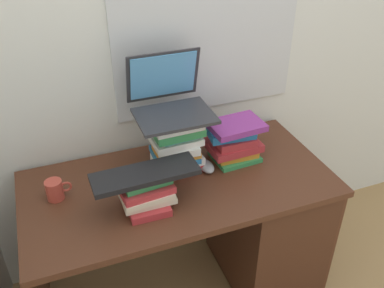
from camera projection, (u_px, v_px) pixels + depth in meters
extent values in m
cube|color=silver|center=(148.00, 26.00, 1.85)|extent=(6.00, 0.05, 2.60)
cube|color=silver|center=(208.00, 28.00, 1.92)|extent=(0.90, 0.01, 0.80)
cube|color=#4C2819|center=(179.00, 184.00, 1.88)|extent=(1.35, 0.66, 0.03)
cube|color=#4C2819|center=(38.00, 282.00, 1.88)|extent=(0.02, 0.61, 0.69)
cube|color=#4C2819|center=(298.00, 210.00, 2.27)|extent=(0.02, 0.61, 0.69)
cube|color=#442416|center=(265.00, 224.00, 2.18)|extent=(0.41, 0.56, 0.66)
cube|color=#B22D33|center=(178.00, 166.00, 1.94)|extent=(0.20, 0.15, 0.03)
cube|color=white|center=(178.00, 159.00, 1.92)|extent=(0.22, 0.16, 0.04)
cube|color=#2672B2|center=(175.00, 154.00, 1.90)|extent=(0.20, 0.19, 0.02)
cube|color=orange|center=(176.00, 151.00, 1.88)|extent=(0.18, 0.16, 0.02)
cube|color=white|center=(175.00, 144.00, 1.87)|extent=(0.19, 0.20, 0.03)
cube|color=white|center=(176.00, 139.00, 1.85)|extent=(0.21, 0.16, 0.03)
cube|color=teal|center=(177.00, 133.00, 1.85)|extent=(0.18, 0.16, 0.02)
cube|color=#338C4C|center=(175.00, 128.00, 1.83)|extent=(0.22, 0.20, 0.04)
cube|color=white|center=(175.00, 122.00, 1.80)|extent=(0.21, 0.18, 0.03)
cube|color=#B22D33|center=(147.00, 204.00, 1.72)|extent=(0.17, 0.18, 0.03)
cube|color=beige|center=(147.00, 196.00, 1.72)|extent=(0.21, 0.15, 0.02)
cube|color=beige|center=(145.00, 193.00, 1.70)|extent=(0.21, 0.16, 0.02)
cube|color=#B22D33|center=(146.00, 188.00, 1.68)|extent=(0.22, 0.15, 0.03)
cube|color=#338C4C|center=(145.00, 178.00, 1.68)|extent=(0.20, 0.14, 0.04)
cube|color=#338C4C|center=(235.00, 157.00, 2.01)|extent=(0.21, 0.18, 0.02)
cube|color=orange|center=(235.00, 152.00, 2.00)|extent=(0.20, 0.13, 0.03)
cube|color=#B22D33|center=(233.00, 145.00, 1.99)|extent=(0.24, 0.18, 0.04)
cube|color=#B22D33|center=(234.00, 140.00, 1.96)|extent=(0.18, 0.14, 0.04)
cube|color=#2672B2|center=(230.00, 131.00, 1.95)|extent=(0.22, 0.16, 0.04)
cube|color=#8C338C|center=(236.00, 126.00, 1.92)|extent=(0.25, 0.18, 0.03)
cube|color=#2D2D33|center=(175.00, 116.00, 1.80)|extent=(0.32, 0.24, 0.01)
cube|color=#2D2D33|center=(163.00, 75.00, 1.85)|extent=(0.32, 0.06, 0.23)
cube|color=#59A5E5|center=(163.00, 76.00, 1.84)|extent=(0.29, 0.05, 0.20)
cube|color=black|center=(145.00, 174.00, 1.66)|extent=(0.42, 0.15, 0.02)
ellipsoid|color=#A5A8AD|center=(207.00, 166.00, 1.93)|extent=(0.06, 0.10, 0.04)
cylinder|color=#B23F33|center=(55.00, 190.00, 1.75)|extent=(0.07, 0.07, 0.09)
torus|color=#B23F33|center=(66.00, 187.00, 1.76)|extent=(0.05, 0.01, 0.05)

